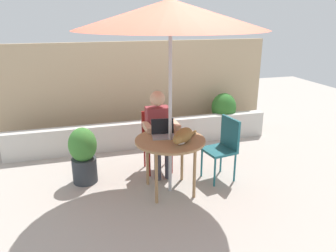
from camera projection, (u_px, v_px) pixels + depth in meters
ground_plane at (170, 190)px, 4.50m from camera, size 14.00×14.00×0.00m
fence_back at (136, 90)px, 6.28m from camera, size 5.22×0.08×1.81m
planter_wall_low at (144, 134)px, 5.93m from camera, size 4.69×0.20×0.47m
patio_table at (170, 145)px, 4.29m from camera, size 0.91×0.91×0.74m
patio_umbrella at (170, 15)px, 3.77m from camera, size 2.26×2.26×2.45m
chair_occupied at (156, 135)px, 5.00m from camera, size 0.40×0.40×0.90m
chair_empty at (224, 144)px, 4.69m from camera, size 0.46×0.46×0.90m
person_seated at (159, 128)px, 4.81m from camera, size 0.48×0.48×1.24m
laptop at (163, 131)px, 4.38m from camera, size 0.33×0.29×0.21m
cat at (183, 136)px, 4.14m from camera, size 0.47×0.51×0.17m
potted_plant_near_fence at (83, 154)px, 4.61m from camera, size 0.39×0.39×0.81m
potted_plant_by_chair at (224, 111)px, 6.47m from camera, size 0.48×0.48×0.83m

